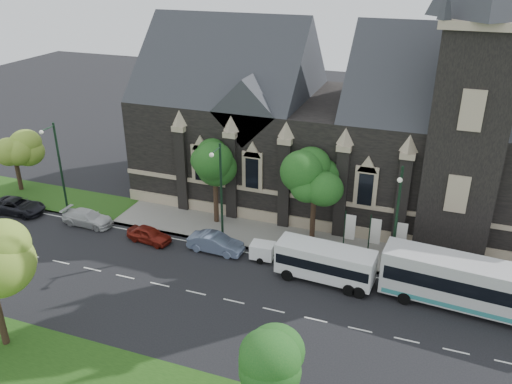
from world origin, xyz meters
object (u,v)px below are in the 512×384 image
at_px(car_far_red, 149,235).
at_px(tree_park_east, 277,359).
at_px(banner_flag_left, 348,229).
at_px(shuttle_bus, 325,262).
at_px(street_lamp_far, 58,164).
at_px(banner_flag_center, 373,233).
at_px(tree_walk_right, 318,177).
at_px(car_far_white, 88,218).
at_px(sedan, 216,243).
at_px(banner_flag_right, 399,238).
at_px(tour_coach, 476,286).
at_px(car_far_black, 18,206).
at_px(street_lamp_near, 396,217).
at_px(box_trailer, 263,251).
at_px(tree_walk_far, 16,148).
at_px(street_lamp_mid, 220,189).
at_px(tree_walk_left, 218,164).

bearing_deg(car_far_red, tree_park_east, -125.10).
xyz_separation_m(banner_flag_left, shuttle_bus, (-0.83, -4.19, -0.75)).
distance_m(tree_park_east, street_lamp_far, 30.90).
bearing_deg(street_lamp_far, banner_flag_center, 3.86).
distance_m(tree_walk_right, street_lamp_far, 23.50).
bearing_deg(car_far_white, sedan, -91.16).
relative_size(tree_walk_right, banner_flag_right, 1.95).
relative_size(banner_flag_center, car_far_red, 1.00).
distance_m(tree_walk_right, shuttle_bus, 7.57).
xyz_separation_m(tree_park_east, sedan, (-10.18, 15.16, -3.84)).
height_order(banner_flag_center, shuttle_bus, banner_flag_center).
height_order(banner_flag_center, tour_coach, banner_flag_center).
height_order(street_lamp_far, shuttle_bus, street_lamp_far).
bearing_deg(sedan, car_far_black, 91.68).
bearing_deg(street_lamp_far, car_far_black, -164.49).
bearing_deg(street_lamp_near, banner_flag_left, 152.82).
bearing_deg(box_trailer, street_lamp_far, 173.63).
xyz_separation_m(tree_walk_right, tour_coach, (12.72, -5.92, -3.81)).
xyz_separation_m(tour_coach, car_far_black, (-40.42, 1.05, -1.28)).
distance_m(street_lamp_near, box_trailer, 10.88).
relative_size(box_trailer, car_far_red, 0.69).
xyz_separation_m(tree_walk_right, tree_walk_far, (-31.04, -0.54, -1.20)).
height_order(tree_walk_right, banner_flag_left, tree_walk_right).
bearing_deg(tree_walk_far, street_lamp_mid, -7.37).
distance_m(tour_coach, car_far_white, 32.81).
bearing_deg(street_lamp_mid, shuttle_bus, -13.58).
distance_m(tree_walk_left, tour_coach, 22.82).
bearing_deg(box_trailer, sedan, 178.78).
distance_m(box_trailer, car_far_white, 16.89).
xyz_separation_m(banner_flag_left, banner_flag_center, (2.00, 0.00, 0.00)).
xyz_separation_m(banner_flag_right, car_far_white, (-27.12, -2.89, -1.69)).
bearing_deg(tour_coach, banner_flag_left, 161.18).
relative_size(tree_walk_right, tree_walk_far, 1.24).
height_order(banner_flag_center, car_far_red, banner_flag_center).
bearing_deg(tree_walk_right, car_far_red, -157.93).
relative_size(car_far_red, car_far_white, 0.84).
distance_m(tour_coach, shuttle_bus, 10.48).
relative_size(tree_park_east, banner_flag_center, 1.57).
xyz_separation_m(street_lamp_near, street_lamp_far, (-30.00, 0.00, 0.00)).
xyz_separation_m(shuttle_bus, sedan, (-9.46, 1.03, -0.86)).
distance_m(tree_walk_left, box_trailer, 8.99).
distance_m(tree_walk_far, car_far_white, 12.36).
bearing_deg(tree_walk_right, banner_flag_right, -13.60).
bearing_deg(banner_flag_center, street_lamp_mid, -171.18).
height_order(tree_walk_right, car_far_white, tree_walk_right).
bearing_deg(banner_flag_right, tree_park_east, -102.65).
xyz_separation_m(tour_coach, car_far_red, (-25.93, 0.56, -1.32)).
xyz_separation_m(tour_coach, car_far_white, (-32.76, 1.31, -1.31)).
bearing_deg(tree_park_east, car_far_red, 137.78).
distance_m(street_lamp_far, box_trailer, 20.55).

